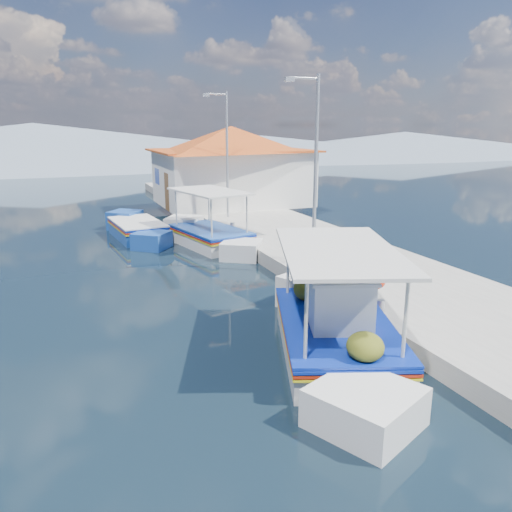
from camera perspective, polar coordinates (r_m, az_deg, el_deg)
name	(u,v)px	position (r m, az deg, el deg)	size (l,w,h in m)	color
ground	(198,311)	(14.07, -6.51, -6.16)	(160.00, 160.00, 0.00)	black
quay	(295,240)	(21.42, 4.45, 1.82)	(5.00, 44.00, 0.50)	#AAA89F
bollards	(256,238)	(19.83, -0.03, 2.02)	(0.20, 17.20, 0.30)	#A5A8AD
main_caique	(332,330)	(11.55, 8.61, -8.21)	(4.17, 7.61, 2.67)	white
caique_green_canopy	(210,237)	(21.41, -5.15, 2.18)	(3.00, 6.81, 2.60)	white
caique_blue_hull	(138,231)	(23.52, -13.20, 2.78)	(2.29, 6.42, 1.15)	#194699
harbor_building	(231,164)	(29.41, -2.79, 10.29)	(10.49, 10.49, 4.40)	white
lamp_post_near	(313,160)	(16.74, 6.48, 10.69)	(1.21, 0.14, 6.00)	#A5A8AD
lamp_post_far	(225,148)	(25.03, -3.49, 12.00)	(1.21, 0.14, 6.00)	#A5A8AD
mountain_ridge	(131,148)	(69.50, -13.89, 11.73)	(171.40, 96.00, 5.50)	slate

